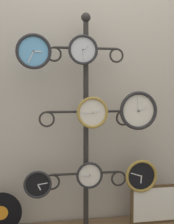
{
  "coord_description": "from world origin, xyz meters",
  "views": [
    {
      "loc": [
        -0.44,
        -2.08,
        1.18
      ],
      "look_at": [
        0.0,
        0.36,
        1.01
      ],
      "focal_mm": 50.0,
      "sensor_mm": 36.0,
      "label": 1
    }
  ],
  "objects_px": {
    "clock_middle_right": "(138,111)",
    "clock_top_center": "(83,50)",
    "clock_top_left": "(34,51)",
    "picture_frame": "(155,204)",
    "clock_bottom_center": "(89,175)",
    "clock_middle_center": "(92,113)",
    "display_stand": "(86,155)",
    "clock_bottom_right": "(141,176)",
    "vinyl_record": "(1,213)",
    "clock_bottom_left": "(38,184)"
  },
  "relations": [
    {
      "from": "clock_bottom_left",
      "to": "clock_bottom_right",
      "type": "distance_m",
      "value": 0.85
    },
    {
      "from": "display_stand",
      "to": "clock_top_center",
      "type": "distance_m",
      "value": 0.85
    },
    {
      "from": "display_stand",
      "to": "clock_bottom_right",
      "type": "distance_m",
      "value": 0.49
    },
    {
      "from": "clock_top_center",
      "to": "clock_bottom_left",
      "type": "bearing_deg",
      "value": -179.96
    },
    {
      "from": "clock_top_left",
      "to": "clock_bottom_center",
      "type": "distance_m",
      "value": 1.06
    },
    {
      "from": "clock_top_center",
      "to": "clock_bottom_right",
      "type": "bearing_deg",
      "value": -0.17
    },
    {
      "from": "display_stand",
      "to": "clock_top_center",
      "type": "height_order",
      "value": "display_stand"
    },
    {
      "from": "clock_bottom_left",
      "to": "clock_middle_right",
      "type": "bearing_deg",
      "value": -1.39
    },
    {
      "from": "clock_top_left",
      "to": "vinyl_record",
      "type": "xyz_separation_m",
      "value": [
        -0.27,
        0.06,
        -1.25
      ]
    },
    {
      "from": "clock_middle_center",
      "to": "clock_bottom_left",
      "type": "relative_size",
      "value": 1.14
    },
    {
      "from": "clock_middle_right",
      "to": "clock_top_center",
      "type": "bearing_deg",
      "value": 177.47
    },
    {
      "from": "clock_top_left",
      "to": "picture_frame",
      "type": "xyz_separation_m",
      "value": [
        1.0,
        0.02,
        -1.25
      ]
    },
    {
      "from": "clock_middle_center",
      "to": "vinyl_record",
      "type": "relative_size",
      "value": 0.77
    },
    {
      "from": "clock_top_left",
      "to": "clock_bottom_center",
      "type": "relative_size",
      "value": 1.26
    },
    {
      "from": "clock_bottom_center",
      "to": "display_stand",
      "type": "bearing_deg",
      "value": 96.9
    },
    {
      "from": "clock_bottom_center",
      "to": "clock_bottom_left",
      "type": "bearing_deg",
      "value": 177.46
    },
    {
      "from": "display_stand",
      "to": "clock_middle_center",
      "type": "bearing_deg",
      "value": -73.66
    },
    {
      "from": "picture_frame",
      "to": "clock_top_center",
      "type": "bearing_deg",
      "value": -179.23
    },
    {
      "from": "clock_top_left",
      "to": "vinyl_record",
      "type": "bearing_deg",
      "value": 167.09
    },
    {
      "from": "clock_middle_center",
      "to": "vinyl_record",
      "type": "bearing_deg",
      "value": 173.55
    },
    {
      "from": "clock_top_left",
      "to": "clock_top_center",
      "type": "relative_size",
      "value": 1.15
    },
    {
      "from": "display_stand",
      "to": "picture_frame",
      "type": "bearing_deg",
      "value": -6.75
    },
    {
      "from": "clock_top_center",
      "to": "picture_frame",
      "type": "relative_size",
      "value": 0.55
    },
    {
      "from": "clock_middle_right",
      "to": "clock_bottom_center",
      "type": "relative_size",
      "value": 1.46
    },
    {
      "from": "clock_middle_right",
      "to": "picture_frame",
      "type": "distance_m",
      "value": 0.81
    },
    {
      "from": "clock_top_center",
      "to": "clock_bottom_center",
      "type": "relative_size",
      "value": 1.1
    },
    {
      "from": "display_stand",
      "to": "clock_top_left",
      "type": "bearing_deg",
      "value": -167.84
    },
    {
      "from": "clock_top_center",
      "to": "vinyl_record",
      "type": "distance_m",
      "value": 1.43
    },
    {
      "from": "clock_middle_center",
      "to": "clock_bottom_right",
      "type": "distance_m",
      "value": 0.68
    },
    {
      "from": "clock_middle_right",
      "to": "picture_frame",
      "type": "bearing_deg",
      "value": 9.59
    },
    {
      "from": "display_stand",
      "to": "clock_middle_right",
      "type": "bearing_deg",
      "value": -13.17
    },
    {
      "from": "clock_middle_right",
      "to": "picture_frame",
      "type": "xyz_separation_m",
      "value": [
        0.17,
        0.03,
        -0.79
      ]
    },
    {
      "from": "display_stand",
      "to": "picture_frame",
      "type": "relative_size",
      "value": 4.2
    },
    {
      "from": "clock_top_left",
      "to": "clock_middle_center",
      "type": "xyz_separation_m",
      "value": [
        0.45,
        -0.02,
        -0.47
      ]
    },
    {
      "from": "clock_middle_right",
      "to": "picture_frame",
      "type": "height_order",
      "value": "clock_middle_right"
    },
    {
      "from": "clock_bottom_center",
      "to": "vinyl_record",
      "type": "bearing_deg",
      "value": 174.51
    },
    {
      "from": "picture_frame",
      "to": "clock_top_left",
      "type": "bearing_deg",
      "value": -178.79
    },
    {
      "from": "picture_frame",
      "to": "clock_middle_center",
      "type": "bearing_deg",
      "value": -175.75
    },
    {
      "from": "clock_bottom_left",
      "to": "display_stand",
      "type": "bearing_deg",
      "value": 11.02
    },
    {
      "from": "clock_middle_right",
      "to": "clock_top_left",
      "type": "bearing_deg",
      "value": 179.51
    },
    {
      "from": "clock_middle_center",
      "to": "clock_bottom_center",
      "type": "distance_m",
      "value": 0.5
    },
    {
      "from": "clock_top_center",
      "to": "clock_bottom_right",
      "type": "height_order",
      "value": "clock_top_center"
    },
    {
      "from": "clock_middle_center",
      "to": "vinyl_record",
      "type": "distance_m",
      "value": 1.06
    },
    {
      "from": "clock_bottom_right",
      "to": "vinyl_record",
      "type": "relative_size",
      "value": 0.84
    },
    {
      "from": "clock_bottom_left",
      "to": "clock_bottom_right",
      "type": "bearing_deg",
      "value": -0.08
    },
    {
      "from": "clock_bottom_right",
      "to": "clock_middle_center",
      "type": "bearing_deg",
      "value": -175.76
    },
    {
      "from": "clock_top_left",
      "to": "clock_top_center",
      "type": "height_order",
      "value": "clock_top_center"
    },
    {
      "from": "clock_middle_center",
      "to": "picture_frame",
      "type": "distance_m",
      "value": 0.96
    },
    {
      "from": "clock_middle_center",
      "to": "display_stand",
      "type": "bearing_deg",
      "value": 106.34
    },
    {
      "from": "clock_middle_right",
      "to": "clock_bottom_left",
      "type": "distance_m",
      "value": 0.99
    }
  ]
}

